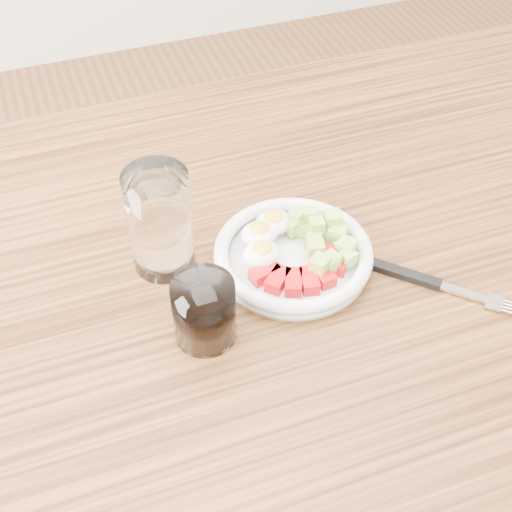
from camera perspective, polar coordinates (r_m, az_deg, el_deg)
The scene contains 5 objects.
dining_table at distance 0.95m, azimuth 0.77°, elevation -5.79°, with size 1.50×0.90×0.77m.
bowl at distance 0.88m, azimuth 2.96°, elevation 0.25°, with size 0.20×0.20×0.05m.
fork at distance 0.89m, azimuth 13.23°, elevation -1.88°, with size 0.16×0.16×0.01m.
water_glass at distance 0.85m, azimuth -7.70°, elevation 2.76°, with size 0.08×0.08×0.14m, color white.
coffee_glass at distance 0.79m, azimuth -4.17°, elevation -4.45°, with size 0.07×0.07×0.08m.
Camera 1 is at (-0.22, -0.56, 1.41)m, focal length 50.00 mm.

